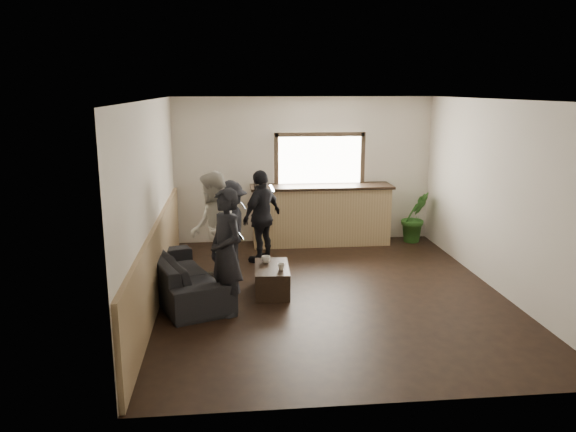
{
  "coord_description": "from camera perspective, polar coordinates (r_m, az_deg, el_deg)",
  "views": [
    {
      "loc": [
        -1.42,
        -7.73,
        2.96
      ],
      "look_at": [
        -0.58,
        0.4,
        1.09
      ],
      "focal_mm": 35.0,
      "sensor_mm": 36.0,
      "label": 1
    }
  ],
  "objects": [
    {
      "name": "person_c",
      "position": [
        9.15,
        -5.88,
        -1.1
      ],
      "size": [
        0.68,
        1.04,
        1.51
      ],
      "rotation": [
        0.0,
        0.0,
        -1.7
      ],
      "color": "black",
      "rests_on": "ground"
    },
    {
      "name": "person_d",
      "position": [
        9.64,
        -2.67,
        -0.04
      ],
      "size": [
        0.92,
        0.97,
        1.61
      ],
      "rotation": [
        0.0,
        0.0,
        -2.29
      ],
      "color": "black",
      "rests_on": "ground"
    },
    {
      "name": "bar_counter",
      "position": [
        10.81,
        3.37,
        0.5
      ],
      "size": [
        2.7,
        0.68,
        2.13
      ],
      "color": "#9F8256",
      "rests_on": "ground"
    },
    {
      "name": "coffee_table",
      "position": [
        8.34,
        -1.65,
        -6.44
      ],
      "size": [
        0.53,
        0.91,
        0.4
      ],
      "primitive_type": "cube",
      "rotation": [
        0.0,
        0.0,
        -0.04
      ],
      "color": "black",
      "rests_on": "ground"
    },
    {
      "name": "cup_a",
      "position": [
        8.43,
        -2.26,
        -4.42
      ],
      "size": [
        0.18,
        0.18,
        0.11
      ],
      "primitive_type": "imported",
      "rotation": [
        0.0,
        0.0,
        3.56
      ],
      "color": "silver",
      "rests_on": "coffee_table"
    },
    {
      "name": "potted_plant",
      "position": [
        11.22,
        12.78,
        -0.09
      ],
      "size": [
        0.63,
        0.55,
        1.0
      ],
      "primitive_type": "imported",
      "rotation": [
        0.0,
        0.0,
        0.21
      ],
      "color": "#2D6623",
      "rests_on": "ground"
    },
    {
      "name": "cup_b",
      "position": [
        8.11,
        -0.7,
        -5.17
      ],
      "size": [
        0.15,
        0.15,
        0.1
      ],
      "primitive_type": "imported",
      "rotation": [
        0.0,
        0.0,
        0.66
      ],
      "color": "silver",
      "rests_on": "coffee_table"
    },
    {
      "name": "sofa",
      "position": [
        8.31,
        -10.7,
        -5.85
      ],
      "size": [
        1.59,
        2.35,
        0.64
      ],
      "primitive_type": "imported",
      "rotation": [
        0.0,
        0.0,
        1.94
      ],
      "color": "black",
      "rests_on": "ground"
    },
    {
      "name": "ground",
      "position": [
        8.39,
        4.25,
        -7.78
      ],
      "size": [
        5.0,
        6.0,
        0.01
      ],
      "primitive_type": "cube",
      "color": "black"
    },
    {
      "name": "person_b",
      "position": [
        8.51,
        -7.63,
        -1.39
      ],
      "size": [
        0.75,
        0.92,
        1.75
      ],
      "rotation": [
        0.0,
        0.0,
        -1.46
      ],
      "color": "#BAB5A8",
      "rests_on": "ground"
    },
    {
      "name": "room_shell",
      "position": [
        7.9,
        -0.85,
        2.02
      ],
      "size": [
        5.01,
        6.01,
        2.8
      ],
      "color": "silver",
      "rests_on": "ground"
    },
    {
      "name": "person_a",
      "position": [
        7.41,
        -6.31,
        -3.7
      ],
      "size": [
        0.66,
        0.74,
        1.7
      ],
      "rotation": [
        0.0,
        0.0,
        -1.04
      ],
      "color": "black",
      "rests_on": "ground"
    }
  ]
}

